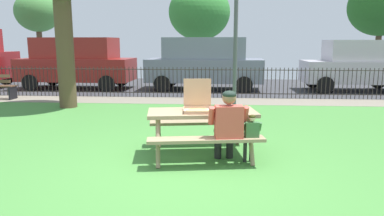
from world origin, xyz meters
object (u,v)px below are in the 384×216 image
at_px(adult_at_table, 228,124).
at_px(far_tree_left, 38,12).
at_px(parked_car_center, 205,62).
at_px(lamp_post_walkway, 236,21).
at_px(child_at_table, 251,134).
at_px(picnic_table_foreground, 202,121).
at_px(parked_car_right, 355,65).
at_px(far_tree_center, 381,7).
at_px(pizza_slice_on_table, 218,111).
at_px(parked_car_left, 77,62).
at_px(far_tree_midleft, 199,13).
at_px(pizza_box_open, 198,105).

relative_size(adult_at_table, far_tree_left, 0.25).
distance_m(parked_car_center, far_tree_left, 11.65).
relative_size(adult_at_table, lamp_post_walkway, 0.29).
height_order(adult_at_table, child_at_table, adult_at_table).
height_order(parked_car_center, far_tree_left, far_tree_left).
xyz_separation_m(picnic_table_foreground, far_tree_left, (-10.03, 14.43, 2.96)).
xyz_separation_m(picnic_table_foreground, parked_car_center, (-0.27, 8.55, 0.50)).
relative_size(child_at_table, parked_car_right, 0.21).
bearing_deg(far_tree_center, adult_at_table, -119.67).
bearing_deg(parked_car_right, adult_at_table, -119.87).
bearing_deg(lamp_post_walkway, picnic_table_foreground, -98.84).
bearing_deg(pizza_slice_on_table, parked_car_left, 124.25).
xyz_separation_m(parked_car_left, parked_car_center, (5.27, -0.00, 0.00)).
height_order(picnic_table_foreground, far_tree_midleft, far_tree_midleft).
relative_size(pizza_box_open, parked_car_left, 0.11).
bearing_deg(parked_car_center, far_tree_left, 148.95).
distance_m(child_at_table, lamp_post_walkway, 5.68).
height_order(parked_car_right, far_tree_midleft, far_tree_midleft).
bearing_deg(far_tree_left, pizza_slice_on_table, -54.46).
height_order(pizza_box_open, parked_car_right, parked_car_right).
relative_size(pizza_box_open, child_at_table, 0.65).
distance_m(picnic_table_foreground, parked_car_center, 8.57).
bearing_deg(far_tree_left, parked_car_left, -52.65).
bearing_deg(far_tree_center, parked_car_left, -157.85).
height_order(lamp_post_walkway, far_tree_midleft, far_tree_midleft).
bearing_deg(far_tree_center, parked_car_right, -119.35).
relative_size(parked_car_left, far_tree_midleft, 0.92).
bearing_deg(far_tree_left, pizza_box_open, -55.42).
bearing_deg(picnic_table_foreground, far_tree_center, 58.37).
height_order(picnic_table_foreground, child_at_table, child_at_table).
relative_size(child_at_table, far_tree_midleft, 0.16).
bearing_deg(parked_car_left, far_tree_midleft, 51.08).
distance_m(parked_car_left, far_tree_center, 15.80).
bearing_deg(parked_car_right, far_tree_center, 60.65).
relative_size(lamp_post_walkway, far_tree_left, 0.87).
bearing_deg(pizza_slice_on_table, lamp_post_walkway, 84.23).
height_order(picnic_table_foreground, pizza_box_open, pizza_box_open).
bearing_deg(far_tree_left, lamp_post_walkway, -41.46).
bearing_deg(pizza_slice_on_table, far_tree_midleft, 94.24).
height_order(parked_car_right, far_tree_center, far_tree_center).
xyz_separation_m(picnic_table_foreground, pizza_slice_on_table, (0.27, 0.02, 0.18)).
bearing_deg(picnic_table_foreground, parked_car_center, 91.81).
bearing_deg(far_tree_midleft, picnic_table_foreground, -86.83).
bearing_deg(child_at_table, far_tree_left, 126.04).
distance_m(adult_at_table, child_at_table, 0.39).
relative_size(parked_car_center, parked_car_right, 1.20).
xyz_separation_m(picnic_table_foreground, adult_at_table, (0.42, -0.44, 0.06)).
bearing_deg(far_tree_midleft, adult_at_table, -85.33).
bearing_deg(parked_car_right, parked_car_center, -180.00).
bearing_deg(far_tree_midleft, far_tree_center, -0.00).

